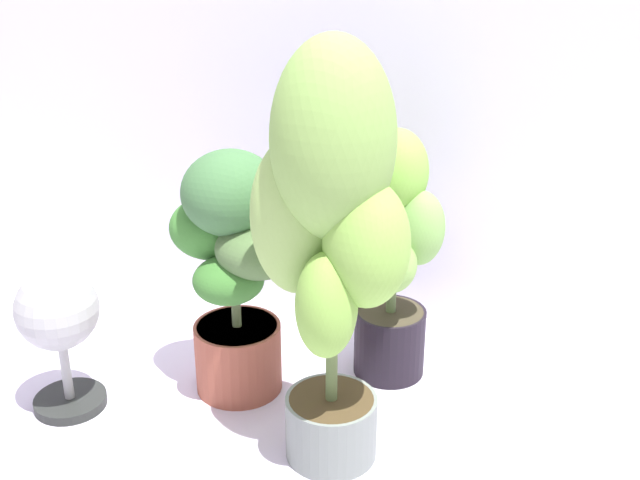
% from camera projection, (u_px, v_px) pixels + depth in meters
% --- Properties ---
extents(potted_plant_back_center, '(0.28, 0.28, 0.68)m').
position_uv_depth(potted_plant_back_center, '(393.00, 253.00, 2.03)').
color(potted_plant_back_center, black).
rests_on(potted_plant_back_center, ground).
extents(potted_plant_center, '(0.41, 0.33, 0.96)m').
position_uv_depth(potted_plant_center, '(330.00, 224.00, 1.63)').
color(potted_plant_center, slate).
rests_on(potted_plant_center, ground).
extents(potted_plant_back_left, '(0.38, 0.33, 0.65)m').
position_uv_depth(potted_plant_back_left, '(234.00, 260.00, 1.96)').
color(potted_plant_back_left, '#974B37').
rests_on(potted_plant_back_left, ground).
extents(floor_fan, '(0.28, 0.28, 0.38)m').
position_uv_depth(floor_fan, '(58.00, 318.00, 1.93)').
color(floor_fan, '#242724').
rests_on(floor_fan, ground).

